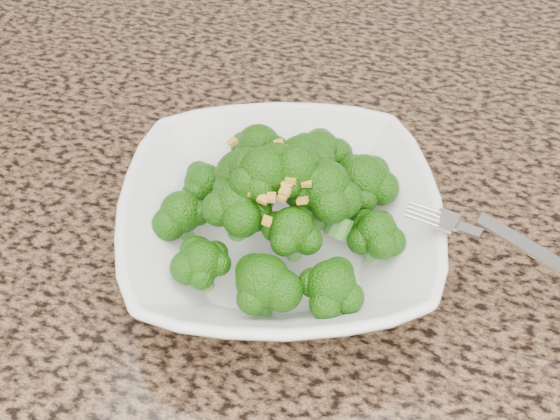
% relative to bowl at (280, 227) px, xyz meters
% --- Properties ---
extents(granite_counter, '(1.64, 1.04, 0.03)m').
position_rel_bowl_xyz_m(granite_counter, '(0.06, -0.03, -0.05)').
color(granite_counter, brown).
rests_on(granite_counter, cabinet).
extents(bowl, '(0.32, 0.32, 0.06)m').
position_rel_bowl_xyz_m(bowl, '(0.00, 0.00, 0.00)').
color(bowl, white).
rests_on(bowl, granite_counter).
extents(broccoli_pile, '(0.22, 0.22, 0.08)m').
position_rel_bowl_xyz_m(broccoli_pile, '(-0.00, 0.00, 0.07)').
color(broccoli_pile, '#20610B').
rests_on(broccoli_pile, bowl).
extents(garlic_topping, '(0.13, 0.13, 0.01)m').
position_rel_bowl_xyz_m(garlic_topping, '(0.00, 0.00, 0.11)').
color(garlic_topping, gold).
rests_on(garlic_topping, broccoli_pile).
extents(fork, '(0.17, 0.07, 0.01)m').
position_rel_bowl_xyz_m(fork, '(0.14, 0.00, 0.04)').
color(fork, silver).
rests_on(fork, bowl).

